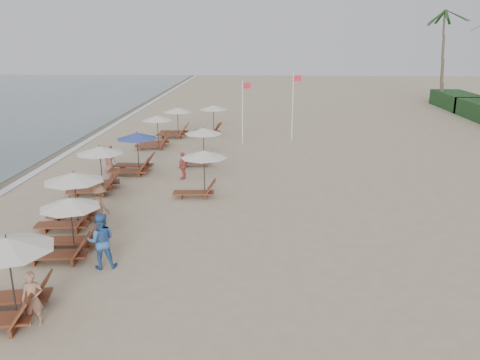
{
  "coord_description": "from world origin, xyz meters",
  "views": [
    {
      "loc": [
        1.56,
        -16.09,
        7.44
      ],
      "look_at": [
        0.61,
        4.75,
        1.3
      ],
      "focal_mm": 36.95,
      "sensor_mm": 36.0,
      "label": 1
    }
  ],
  "objects_px": {
    "inland_station_1": "(200,142)",
    "beachgoer_far_a": "(183,166)",
    "lounger_station_0": "(2,280)",
    "lounger_station_1": "(64,230)",
    "lounger_station_4": "(133,154)",
    "lounger_station_6": "(174,124)",
    "lounger_station_5": "(154,133)",
    "inland_station_0": "(200,168)",
    "beachgoer_mid_a": "(101,241)",
    "flag_pole_near": "(243,109)",
    "beachgoer_near": "(33,299)",
    "beachgoer_mid_b": "(100,205)",
    "lounger_station_3": "(96,171)",
    "lounger_station_2": "(70,200)",
    "inland_station_2": "(210,117)",
    "beachgoer_far_b": "(109,159)"
  },
  "relations": [
    {
      "from": "inland_station_1",
      "to": "beachgoer_far_a",
      "type": "height_order",
      "value": "inland_station_1"
    },
    {
      "from": "lounger_station_0",
      "to": "lounger_station_1",
      "type": "xyz_separation_m",
      "value": [
        0.07,
        4.05,
        -0.2
      ]
    },
    {
      "from": "lounger_station_4",
      "to": "inland_station_1",
      "type": "xyz_separation_m",
      "value": [
        3.55,
        1.8,
        0.37
      ]
    },
    {
      "from": "lounger_station_0",
      "to": "lounger_station_6",
      "type": "distance_m",
      "value": 25.11
    },
    {
      "from": "lounger_station_5",
      "to": "inland_station_0",
      "type": "bearing_deg",
      "value": -66.99
    },
    {
      "from": "lounger_station_1",
      "to": "beachgoer_far_a",
      "type": "xyz_separation_m",
      "value": [
        2.64,
        9.67,
        -0.2
      ]
    },
    {
      "from": "beachgoer_mid_a",
      "to": "beachgoer_far_a",
      "type": "distance_m",
      "value": 10.61
    },
    {
      "from": "inland_station_1",
      "to": "flag_pole_near",
      "type": "distance_m",
      "value": 6.53
    },
    {
      "from": "beachgoer_near",
      "to": "lounger_station_1",
      "type": "bearing_deg",
      "value": 90.47
    },
    {
      "from": "inland_station_1",
      "to": "flag_pole_near",
      "type": "bearing_deg",
      "value": 69.41
    },
    {
      "from": "lounger_station_4",
      "to": "flag_pole_near",
      "type": "height_order",
      "value": "flag_pole_near"
    },
    {
      "from": "lounger_station_0",
      "to": "lounger_station_6",
      "type": "height_order",
      "value": "lounger_station_0"
    },
    {
      "from": "lounger_station_6",
      "to": "beachgoer_mid_b",
      "type": "bearing_deg",
      "value": -89.61
    },
    {
      "from": "lounger_station_3",
      "to": "beachgoer_near",
      "type": "xyz_separation_m",
      "value": [
        2.12,
        -11.55,
        -0.29
      ]
    },
    {
      "from": "lounger_station_0",
      "to": "inland_station_1",
      "type": "bearing_deg",
      "value": 78.84
    },
    {
      "from": "lounger_station_2",
      "to": "inland_station_1",
      "type": "xyz_separation_m",
      "value": [
        4.03,
        9.87,
        0.32
      ]
    },
    {
      "from": "lounger_station_1",
      "to": "lounger_station_4",
      "type": "bearing_deg",
      "value": 91.77
    },
    {
      "from": "inland_station_1",
      "to": "beachgoer_mid_b",
      "type": "height_order",
      "value": "inland_station_1"
    },
    {
      "from": "beachgoer_mid_b",
      "to": "flag_pole_near",
      "type": "bearing_deg",
      "value": -72.64
    },
    {
      "from": "beachgoer_mid_a",
      "to": "beachgoer_mid_b",
      "type": "distance_m",
      "value": 4.11
    },
    {
      "from": "lounger_station_0",
      "to": "beachgoer_mid_b",
      "type": "bearing_deg",
      "value": 87.1
    },
    {
      "from": "lounger_station_5",
      "to": "inland_station_0",
      "type": "xyz_separation_m",
      "value": [
        4.45,
        -10.48,
        0.38
      ]
    },
    {
      "from": "lounger_station_0",
      "to": "inland_station_2",
      "type": "xyz_separation_m",
      "value": [
        2.85,
        26.36,
        0.19
      ]
    },
    {
      "from": "lounger_station_1",
      "to": "lounger_station_6",
      "type": "distance_m",
      "value": 21.07
    },
    {
      "from": "lounger_station_3",
      "to": "inland_station_2",
      "type": "relative_size",
      "value": 1.01
    },
    {
      "from": "lounger_station_3",
      "to": "lounger_station_5",
      "type": "height_order",
      "value": "lounger_station_3"
    },
    {
      "from": "lounger_station_6",
      "to": "inland_station_1",
      "type": "xyz_separation_m",
      "value": [
        3.04,
        -8.48,
        0.42
      ]
    },
    {
      "from": "inland_station_1",
      "to": "flag_pole_near",
      "type": "relative_size",
      "value": 0.58
    },
    {
      "from": "beachgoer_mid_a",
      "to": "lounger_station_1",
      "type": "bearing_deg",
      "value": -42.75
    },
    {
      "from": "lounger_station_3",
      "to": "lounger_station_4",
      "type": "height_order",
      "value": "lounger_station_4"
    },
    {
      "from": "lounger_station_1",
      "to": "lounger_station_4",
      "type": "height_order",
      "value": "lounger_station_4"
    },
    {
      "from": "lounger_station_6",
      "to": "inland_station_0",
      "type": "relative_size",
      "value": 1.02
    },
    {
      "from": "lounger_station_3",
      "to": "lounger_station_4",
      "type": "relative_size",
      "value": 1.02
    },
    {
      "from": "lounger_station_2",
      "to": "lounger_station_3",
      "type": "height_order",
      "value": "lounger_station_3"
    },
    {
      "from": "lounger_station_0",
      "to": "lounger_station_5",
      "type": "distance_m",
      "value": 21.29
    },
    {
      "from": "inland_station_1",
      "to": "inland_station_0",
      "type": "bearing_deg",
      "value": -83.29
    },
    {
      "from": "lounger_station_3",
      "to": "flag_pole_near",
      "type": "relative_size",
      "value": 0.62
    },
    {
      "from": "lounger_station_5",
      "to": "inland_station_2",
      "type": "bearing_deg",
      "value": 56.72
    },
    {
      "from": "inland_station_1",
      "to": "beachgoer_mid_a",
      "type": "relative_size",
      "value": 1.37
    },
    {
      "from": "lounger_station_0",
      "to": "lounger_station_4",
      "type": "height_order",
      "value": "lounger_station_0"
    },
    {
      "from": "beachgoer_mid_b",
      "to": "lounger_station_0",
      "type": "bearing_deg",
      "value": 122.84
    },
    {
      "from": "beachgoer_mid_a",
      "to": "beachgoer_far_a",
      "type": "xyz_separation_m",
      "value": [
        1.04,
        10.56,
        -0.21
      ]
    },
    {
      "from": "beachgoer_far_b",
      "to": "beachgoer_far_a",
      "type": "bearing_deg",
      "value": -79.34
    },
    {
      "from": "lounger_station_1",
      "to": "beachgoer_mid_a",
      "type": "xyz_separation_m",
      "value": [
        1.59,
        -0.88,
        0.01
      ]
    },
    {
      "from": "lounger_station_6",
      "to": "beachgoer_near",
      "type": "distance_m",
      "value": 25.4
    },
    {
      "from": "beachgoer_near",
      "to": "lounger_station_4",
      "type": "bearing_deg",
      "value": 83.83
    },
    {
      "from": "lounger_station_4",
      "to": "inland_station_0",
      "type": "relative_size",
      "value": 1.03
    },
    {
      "from": "lounger_station_4",
      "to": "lounger_station_6",
      "type": "bearing_deg",
      "value": 87.21
    },
    {
      "from": "lounger_station_2",
      "to": "beachgoer_far_b",
      "type": "height_order",
      "value": "lounger_station_2"
    },
    {
      "from": "inland_station_2",
      "to": "beachgoer_mid_b",
      "type": "bearing_deg",
      "value": -97.35
    }
  ]
}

